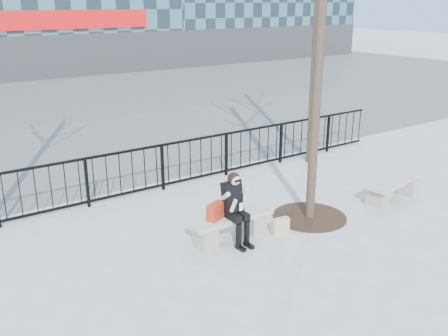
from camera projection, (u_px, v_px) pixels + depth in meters
ground at (231, 239)px, 9.23m from camera, size 120.00×120.00×0.00m
street_surface at (23, 106)px, 20.90m from camera, size 60.00×23.00×0.01m
railing at (155, 169)px, 11.39m from camera, size 14.00×0.06×1.10m
tree_grate at (309, 217)px, 10.18m from camera, size 1.50×1.50×0.02m
bench_main at (231, 225)px, 9.13m from camera, size 1.65×0.46×0.49m
bench_second at (394, 187)px, 10.97m from camera, size 1.62×0.45×0.48m
seated_woman at (236, 209)px, 8.89m from camera, size 0.50×0.64×1.34m
handbag at (216, 211)px, 8.87m from camera, size 0.40×0.30×0.30m
shopping_bag at (280, 226)px, 9.39m from camera, size 0.35×0.16×0.32m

